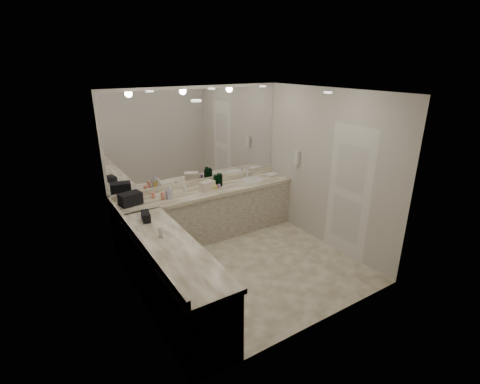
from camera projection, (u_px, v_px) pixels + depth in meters
floor at (245, 266)px, 5.36m from camera, size 3.20×3.20×0.00m
ceiling at (246, 92)px, 4.45m from camera, size 3.20×3.20×0.00m
wall_back at (199, 163)px, 6.09m from camera, size 3.20×0.02×2.60m
wall_left at (133, 212)px, 4.10m from camera, size 0.02×3.00×2.60m
wall_right at (327, 170)px, 5.71m from camera, size 0.02×3.00×2.60m
vanity_back_base at (208, 215)px, 6.16m from camera, size 3.20×0.60×0.84m
vanity_back_top at (208, 191)px, 6.00m from camera, size 3.20×0.64×0.06m
vanity_left_base at (171, 279)px, 4.32m from camera, size 0.60×2.40×0.84m
vanity_left_top at (170, 247)px, 4.17m from camera, size 0.64×2.42×0.06m
backsplash_back at (200, 182)px, 6.20m from camera, size 3.20×0.04×0.10m
backsplash_left at (137, 238)px, 4.23m from camera, size 0.04×3.00×0.10m
mirror_back at (198, 136)px, 5.91m from camera, size 3.12×0.01×1.55m
mirror_left at (129, 173)px, 3.94m from camera, size 0.01×2.92×1.55m
sink at (253, 180)px, 6.47m from camera, size 0.44×0.44×0.03m
faucet at (247, 173)px, 6.61m from camera, size 0.24×0.16×0.14m
wall_phone at (297, 158)px, 6.22m from camera, size 0.06×0.10×0.24m
door at (348, 193)px, 5.39m from camera, size 0.02×0.82×2.10m
black_toiletry_bag at (130, 199)px, 5.31m from camera, size 0.36×0.27×0.19m
black_bag_spill at (146, 216)px, 4.79m from camera, size 0.14×0.25×0.13m
cream_cosmetic_case at (207, 186)px, 5.94m from camera, size 0.30×0.24×0.15m
hand_towel at (272, 175)px, 6.70m from camera, size 0.26×0.19×0.04m
lotion_left at (161, 232)px, 4.33m from camera, size 0.06×0.06×0.13m
soap_bottle_a at (170, 191)px, 5.64m from camera, size 0.09×0.09×0.20m
soap_bottle_b at (169, 192)px, 5.55m from camera, size 0.10×0.10×0.21m
soap_bottle_c at (213, 185)px, 5.98m from camera, size 0.15×0.15×0.16m
green_bottle_0 at (216, 181)px, 6.14m from camera, size 0.07×0.07×0.19m
green_bottle_1 at (219, 179)px, 6.21m from camera, size 0.07×0.07×0.19m
green_bottle_2 at (215, 180)px, 6.16m from camera, size 0.07×0.07×0.19m
green_bottle_3 at (221, 180)px, 6.12m from camera, size 0.07×0.07×0.21m
green_bottle_4 at (220, 179)px, 6.18m from camera, size 0.06×0.06×0.21m
amenity_bottle_0 at (219, 186)px, 6.04m from camera, size 0.05×0.05×0.07m
amenity_bottle_1 at (167, 194)px, 5.61m from camera, size 0.05×0.05×0.12m
amenity_bottle_2 at (153, 195)px, 5.59m from camera, size 0.06×0.06×0.10m
amenity_bottle_3 at (216, 187)px, 6.01m from camera, size 0.04×0.04×0.06m
amenity_bottle_4 at (185, 189)px, 5.88m from camera, size 0.06×0.06×0.10m
amenity_bottle_5 at (163, 196)px, 5.53m from camera, size 0.06×0.06×0.12m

